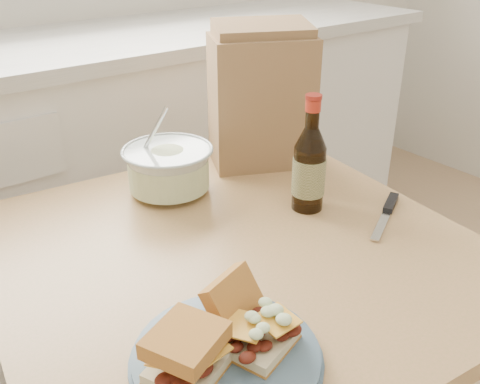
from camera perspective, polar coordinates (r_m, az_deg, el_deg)
cabinet_run at (r=1.89m, az=-14.32°, el=1.64°), size 2.50×0.64×0.94m
dining_table at (r=1.07m, az=-0.46°, el=-10.60°), size 0.95×0.95×0.71m
plate at (r=0.77m, az=-1.46°, el=-17.12°), size 0.26×0.26×0.02m
sandwich_left at (r=0.72m, az=-5.72°, el=-16.70°), size 0.12×0.12×0.07m
sandwich_right at (r=0.77m, az=1.03°, el=-13.65°), size 0.12×0.16×0.08m
coleslaw_bowl at (r=1.19m, az=-7.61°, el=2.28°), size 0.20×0.20×0.20m
beer_bottle at (r=1.10m, az=7.39°, el=2.61°), size 0.07×0.07×0.25m
knife at (r=1.16m, az=15.56°, el=-1.69°), size 0.18×0.11×0.01m
paper_bag at (r=1.31m, az=2.27°, el=9.63°), size 0.28×0.24×0.31m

